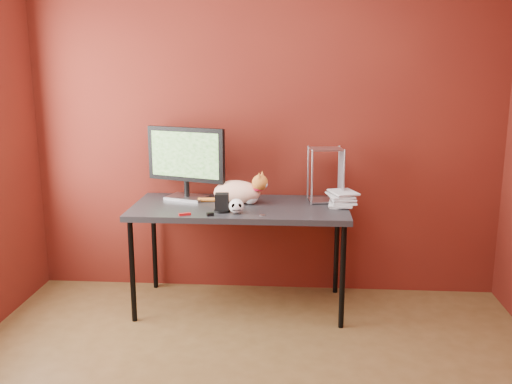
# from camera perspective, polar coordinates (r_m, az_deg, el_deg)

# --- Properties ---
(room) EXTENTS (3.52, 3.52, 2.61)m
(room) POSITION_cam_1_polar(r_m,az_deg,el_deg) (2.50, -1.37, 6.46)
(room) COLOR brown
(room) RESTS_ON ground
(desk) EXTENTS (1.50, 0.70, 0.75)m
(desk) POSITION_cam_1_polar(r_m,az_deg,el_deg) (3.99, -1.59, -2.06)
(desk) COLOR black
(desk) RESTS_ON ground
(monitor) EXTENTS (0.59, 0.27, 0.53)m
(monitor) POSITION_cam_1_polar(r_m,az_deg,el_deg) (4.14, -7.01, 3.25)
(monitor) COLOR #B4B4B9
(monitor) RESTS_ON desk
(cat) EXTENTS (0.51, 0.28, 0.24)m
(cat) POSITION_cam_1_polar(r_m,az_deg,el_deg) (4.03, -1.81, 0.05)
(cat) COLOR orange
(cat) RESTS_ON desk
(skull_mug) EXTENTS (0.10, 0.10, 0.10)m
(skull_mug) POSITION_cam_1_polar(r_m,az_deg,el_deg) (3.76, -1.97, -1.41)
(skull_mug) COLOR white
(skull_mug) RESTS_ON desk
(speaker) EXTENTS (0.11, 0.11, 0.12)m
(speaker) POSITION_cam_1_polar(r_m,az_deg,el_deg) (3.80, -3.42, -1.14)
(speaker) COLOR black
(speaker) RESTS_ON desk
(book_stack) EXTENTS (0.23, 0.26, 1.10)m
(book_stack) POSITION_cam_1_polar(r_m,az_deg,el_deg) (3.93, 7.68, 6.48)
(book_stack) COLOR beige
(book_stack) RESTS_ON desk
(wire_rack) EXTENTS (0.25, 0.21, 0.39)m
(wire_rack) POSITION_cam_1_polar(r_m,az_deg,el_deg) (4.08, 6.98, 1.73)
(wire_rack) COLOR #B4B4B9
(wire_rack) RESTS_ON desk
(pocket_knife) EXTENTS (0.08, 0.05, 0.02)m
(pocket_knife) POSITION_cam_1_polar(r_m,az_deg,el_deg) (3.75, -7.13, -2.22)
(pocket_knife) COLOR #B20D10
(pocket_knife) RESTS_ON desk
(black_gadget) EXTENTS (0.05, 0.04, 0.02)m
(black_gadget) POSITION_cam_1_polar(r_m,az_deg,el_deg) (3.72, -4.60, -2.23)
(black_gadget) COLOR black
(black_gadget) RESTS_ON desk
(washer) EXTENTS (0.04, 0.04, 0.00)m
(washer) POSITION_cam_1_polar(r_m,az_deg,el_deg) (3.72, 0.63, -2.33)
(washer) COLOR #B4B4B9
(washer) RESTS_ON desk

